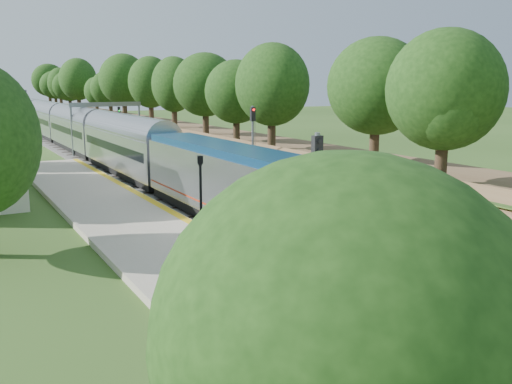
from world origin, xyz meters
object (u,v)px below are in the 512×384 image
lamppost_mid (312,258)px  signal_platform (316,199)px  signal_farside (253,140)px  train (49,123)px  signal_gantry (106,114)px  lamppost_far (201,203)px

lamppost_mid → signal_platform: signal_platform is taller
lamppost_mid → signal_farside: (10.09, 22.74, 1.66)m
train → signal_platform: 75.91m
signal_gantry → lamppost_far: 41.66m
signal_gantry → lamppost_mid: bearing=-97.0°
lamppost_far → signal_platform: bearing=-87.2°
signal_farside → lamppost_mid: bearing=-113.9°
signal_gantry → lamppost_mid: size_ratio=1.77×
train → lamppost_mid: size_ratio=30.38×
train → lamppost_mid: bearing=-92.9°
signal_platform → train: bearing=87.8°
lamppost_mid → lamppost_far: size_ratio=1.07×
signal_gantry → signal_platform: signal_platform is taller
signal_gantry → train: bearing=95.6°
signal_gantry → lamppost_far: bearing=-98.1°
signal_gantry → signal_farside: (3.73, -29.23, -0.66)m
signal_platform → signal_farside: (9.10, 21.50, -0.10)m
signal_farside → signal_platform: bearing=-112.9°
train → signal_farside: signal_farside is taller
train → signal_farside: bearing=-83.5°
lamppost_far → signal_farside: 15.41m
signal_gantry → signal_farside: bearing=-82.7°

